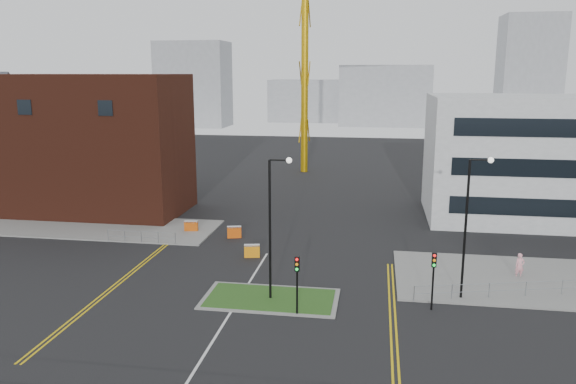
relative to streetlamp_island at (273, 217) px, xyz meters
name	(u,v)px	position (x,y,z in m)	size (l,w,h in m)	color
ground	(202,359)	(-2.22, -8.00, -5.41)	(200.00, 200.00, 0.00)	black
pavement_left	(69,226)	(-22.22, 14.00, -5.35)	(28.00, 8.00, 0.12)	slate
pavement_right	(573,283)	(19.78, 6.00, -5.35)	(24.00, 10.00, 0.12)	slate
island_kerb	(270,299)	(-0.22, 0.00, -5.37)	(8.60, 4.60, 0.08)	slate
grass_island	(270,298)	(-0.22, 0.00, -5.35)	(8.00, 4.00, 0.12)	#204E1A
brick_building	(68,145)	(-25.19, 20.00, 1.44)	(24.20, 10.07, 14.24)	#4A1E12
office_block	(562,159)	(23.79, 23.97, 0.59)	(25.00, 12.20, 12.00)	#B5B8BA
streetlamp_island	(273,217)	(0.00, 0.00, 0.00)	(1.46, 0.36, 9.18)	black
streetlamp_right_near	(470,217)	(12.00, 2.00, 0.00)	(1.46, 0.36, 9.18)	black
traffic_light_island	(297,274)	(1.78, -2.02, -2.85)	(0.28, 0.33, 3.65)	black
traffic_light_right	(434,270)	(9.78, -0.02, -2.85)	(0.28, 0.33, 3.65)	black
railing_left	(141,235)	(-13.22, 10.00, -4.67)	(6.05, 0.05, 1.10)	gray
railing_right	(562,285)	(18.28, 3.50, -4.63)	(19.05, 5.05, 1.10)	gray
centre_line	(213,340)	(-2.22, -6.00, -5.41)	(0.15, 30.00, 0.01)	silver
yellow_left_a	(122,278)	(-11.22, 2.00, -5.41)	(0.12, 24.00, 0.01)	gold
yellow_left_b	(126,279)	(-10.92, 2.00, -5.41)	(0.12, 24.00, 0.01)	gold
yellow_right_a	(390,321)	(7.28, -2.00, -5.41)	(0.12, 20.00, 0.01)	gold
yellow_right_b	(396,321)	(7.58, -2.00, -5.41)	(0.12, 20.00, 0.01)	gold
skyline_a	(194,84)	(-42.22, 112.00, 5.59)	(18.00, 12.00, 22.00)	gray
skyline_b	(385,96)	(7.78, 122.00, 2.59)	(24.00, 12.00, 16.00)	gray
skyline_c	(529,73)	(42.78, 117.00, 8.59)	(14.00, 12.00, 28.00)	gray
skyline_d	(322,101)	(-10.22, 132.00, 0.59)	(30.00, 12.00, 12.00)	gray
pedestrian	(520,266)	(16.34, 6.50, -4.51)	(0.66, 0.43, 1.80)	pink
barrier_left	(191,226)	(-10.22, 14.05, -4.86)	(1.26, 0.57, 1.02)	#C54D0A
barrier_mid	(234,232)	(-5.90, 12.90, -4.86)	(1.28, 0.70, 1.03)	#DD530C
barrier_right	(252,250)	(-3.22, 8.00, -4.86)	(1.26, 0.64, 1.02)	orange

